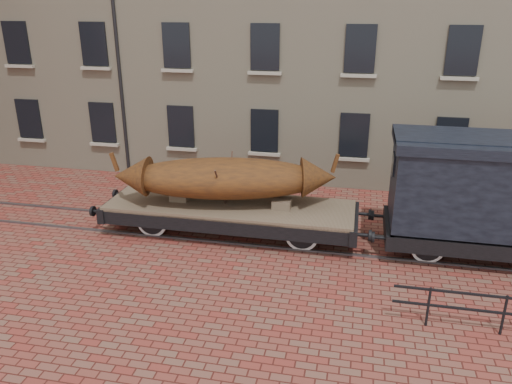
# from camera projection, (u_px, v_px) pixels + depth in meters

# --- Properties ---
(ground) EXTENTS (90.00, 90.00, 0.00)m
(ground) POSITION_uv_depth(u_px,v_px,m) (313.00, 241.00, 15.56)
(ground) COLOR maroon
(warehouse_cream) EXTENTS (40.00, 10.19, 14.00)m
(warehouse_cream) POSITION_uv_depth(u_px,v_px,m) (412.00, 1.00, 21.61)
(warehouse_cream) COLOR beige
(warehouse_cream) RESTS_ON ground
(rail_track) EXTENTS (30.00, 1.52, 0.06)m
(rail_track) POSITION_uv_depth(u_px,v_px,m) (313.00, 240.00, 15.55)
(rail_track) COLOR #59595E
(rail_track) RESTS_ON ground
(flatcar_wagon) EXTENTS (8.76, 2.38, 1.32)m
(flatcar_wagon) POSITION_uv_depth(u_px,v_px,m) (230.00, 210.00, 15.77)
(flatcar_wagon) COLOR brown
(flatcar_wagon) RESTS_ON ground
(iron_boat) EXTENTS (6.98, 3.01, 1.66)m
(iron_boat) POSITION_uv_depth(u_px,v_px,m) (225.00, 178.00, 15.43)
(iron_boat) COLOR brown
(iron_boat) RESTS_ON flatcar_wagon
(goods_van) EXTENTS (6.91, 2.52, 3.57)m
(goods_van) POSITION_uv_depth(u_px,v_px,m) (504.00, 186.00, 13.76)
(goods_van) COLOR black
(goods_van) RESTS_ON ground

